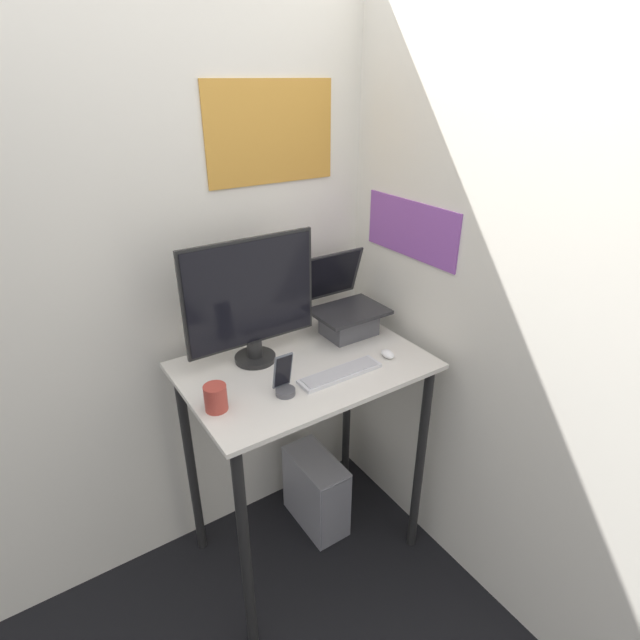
{
  "coord_description": "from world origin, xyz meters",
  "views": [
    {
      "loc": [
        -0.92,
        -1.18,
        2.13
      ],
      "look_at": [
        0.08,
        0.34,
        1.24
      ],
      "focal_mm": 28.0,
      "sensor_mm": 36.0,
      "label": 1
    }
  ],
  "objects_px": {
    "laptop": "(346,314)",
    "cell_phone": "(284,382)",
    "keyboard": "(340,373)",
    "computer_tower": "(316,491)",
    "monitor": "(251,302)",
    "mouse": "(388,354)"
  },
  "relations": [
    {
      "from": "laptop",
      "to": "cell_phone",
      "type": "xyz_separation_m",
      "value": [
        -0.49,
        -0.28,
        -0.04
      ]
    },
    {
      "from": "keyboard",
      "to": "computer_tower",
      "type": "xyz_separation_m",
      "value": [
        0.05,
        0.26,
        -0.87
      ]
    },
    {
      "from": "laptop",
      "to": "monitor",
      "type": "bearing_deg",
      "value": 179.31
    },
    {
      "from": "keyboard",
      "to": "cell_phone",
      "type": "bearing_deg",
      "value": 177.38
    },
    {
      "from": "computer_tower",
      "to": "monitor",
      "type": "bearing_deg",
      "value": 172.21
    },
    {
      "from": "keyboard",
      "to": "cell_phone",
      "type": "distance_m",
      "value": 0.25
    },
    {
      "from": "laptop",
      "to": "keyboard",
      "type": "bearing_deg",
      "value": -129.45
    },
    {
      "from": "laptop",
      "to": "mouse",
      "type": "distance_m",
      "value": 0.3
    },
    {
      "from": "monitor",
      "to": "mouse",
      "type": "relative_size",
      "value": 8.03
    },
    {
      "from": "laptop",
      "to": "cell_phone",
      "type": "distance_m",
      "value": 0.56
    },
    {
      "from": "computer_tower",
      "to": "keyboard",
      "type": "bearing_deg",
      "value": -100.67
    },
    {
      "from": "mouse",
      "to": "computer_tower",
      "type": "bearing_deg",
      "value": 128.37
    },
    {
      "from": "monitor",
      "to": "keyboard",
      "type": "distance_m",
      "value": 0.45
    },
    {
      "from": "laptop",
      "to": "monitor",
      "type": "height_order",
      "value": "monitor"
    },
    {
      "from": "monitor",
      "to": "computer_tower",
      "type": "distance_m",
      "value": 1.16
    },
    {
      "from": "monitor",
      "to": "cell_phone",
      "type": "xyz_separation_m",
      "value": [
        -0.02,
        -0.28,
        -0.21
      ]
    },
    {
      "from": "mouse",
      "to": "cell_phone",
      "type": "distance_m",
      "value": 0.5
    },
    {
      "from": "monitor",
      "to": "laptop",
      "type": "bearing_deg",
      "value": -0.69
    },
    {
      "from": "laptop",
      "to": "mouse",
      "type": "height_order",
      "value": "laptop"
    },
    {
      "from": "monitor",
      "to": "cell_phone",
      "type": "distance_m",
      "value": 0.35
    },
    {
      "from": "laptop",
      "to": "computer_tower",
      "type": "relative_size",
      "value": 0.87
    },
    {
      "from": "computer_tower",
      "to": "laptop",
      "type": "bearing_deg",
      "value": 9.68
    }
  ]
}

